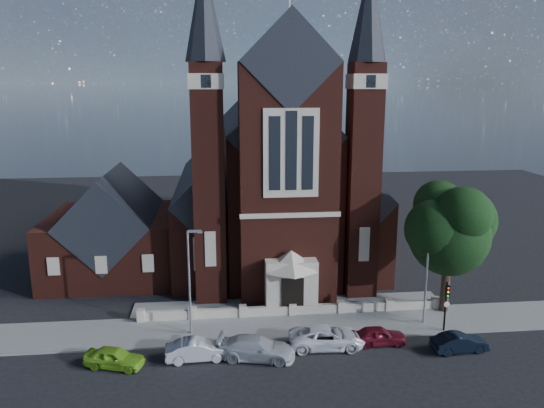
{
  "coord_description": "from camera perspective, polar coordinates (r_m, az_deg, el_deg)",
  "views": [
    {
      "loc": [
        -5.67,
        -32.93,
        18.33
      ],
      "look_at": [
        -1.09,
        12.0,
        8.04
      ],
      "focal_mm": 35.0,
      "sensor_mm": 36.0,
      "label": 1
    }
  ],
  "objects": [
    {
      "name": "church",
      "position": [
        57.07,
        -0.02,
        2.59
      ],
      "size": [
        20.01,
        34.9,
        29.2
      ],
      "color": "#481B13",
      "rests_on": "ground"
    },
    {
      "name": "parish_hall",
      "position": [
        53.9,
        -16.67,
        -3.13
      ],
      "size": [
        12.0,
        12.2,
        10.24
      ],
      "color": "#481B13",
      "rests_on": "ground"
    },
    {
      "name": "street_lamp_right",
      "position": [
        42.44,
        16.45,
        -6.6
      ],
      "size": [
        1.16,
        0.22,
        8.09
      ],
      "color": "gray",
      "rests_on": "ground"
    },
    {
      "name": "car_silver_a",
      "position": [
        37.57,
        -8.01,
        -15.27
      ],
      "size": [
        4.42,
        1.78,
        1.43
      ],
      "primitive_type": "imported",
      "rotation": [
        0.0,
        0.0,
        1.63
      ],
      "color": "#BABBC3",
      "rests_on": "ground"
    },
    {
      "name": "traffic_signal",
      "position": [
        42.14,
        18.25,
        -9.79
      ],
      "size": [
        0.28,
        0.42,
        4.0
      ],
      "color": "black",
      "rests_on": "ground"
    },
    {
      "name": "car_white_suv",
      "position": [
        38.96,
        5.92,
        -14.07
      ],
      "size": [
        5.49,
        2.71,
        1.5
      ],
      "primitive_type": "imported",
      "rotation": [
        0.0,
        0.0,
        1.53
      ],
      "color": "white",
      "rests_on": "ground"
    },
    {
      "name": "street_lamp_left",
      "position": [
        39.46,
        -8.78,
        -7.69
      ],
      "size": [
        1.16,
        0.22,
        8.09
      ],
      "color": "gray",
      "rests_on": "ground"
    },
    {
      "name": "car_dark_red",
      "position": [
        39.94,
        11.42,
        -13.7
      ],
      "size": [
        3.9,
        1.59,
        1.32
      ],
      "primitive_type": "imported",
      "rotation": [
        0.0,
        0.0,
        1.56
      ],
      "color": "maroon",
      "rests_on": "ground"
    },
    {
      "name": "forecourt_paving",
      "position": [
        45.66,
        1.84,
        -10.85
      ],
      "size": [
        26.0,
        3.0,
        0.14
      ],
      "primitive_type": "cube",
      "color": "slate",
      "rests_on": "ground"
    },
    {
      "name": "forecourt_wall",
      "position": [
        43.85,
        2.2,
        -11.89
      ],
      "size": [
        24.0,
        0.4,
        0.9
      ],
      "primitive_type": "cube",
      "color": "#C0AF99",
      "rests_on": "ground"
    },
    {
      "name": "car_navy",
      "position": [
        40.46,
        19.52,
        -13.87
      ],
      "size": [
        4.05,
        1.67,
        1.31
      ],
      "primitive_type": "imported",
      "rotation": [
        0.0,
        0.0,
        1.65
      ],
      "color": "black",
      "rests_on": "ground"
    },
    {
      "name": "car_silver_b",
      "position": [
        37.34,
        -1.68,
        -15.23
      ],
      "size": [
        5.63,
        3.27,
        1.53
      ],
      "primitive_type": "imported",
      "rotation": [
        0.0,
        0.0,
        1.35
      ],
      "color": "#B8BDC1",
      "rests_on": "ground"
    },
    {
      "name": "car_lime_van",
      "position": [
        37.85,
        -16.61,
        -15.55
      ],
      "size": [
        4.27,
        2.66,
        1.36
      ],
      "primitive_type": "imported",
      "rotation": [
        0.0,
        0.0,
        1.28
      ],
      "color": "#79BA25",
      "rests_on": "ground"
    },
    {
      "name": "street_tree",
      "position": [
        44.23,
        18.83,
        -2.77
      ],
      "size": [
        6.4,
        6.6,
        10.7
      ],
      "color": "black",
      "rests_on": "ground"
    },
    {
      "name": "ground",
      "position": [
        51.63,
        0.88,
        -7.97
      ],
      "size": [
        120.0,
        120.0,
        0.0
      ],
      "primitive_type": "plane",
      "color": "black",
      "rests_on": "ground"
    },
    {
      "name": "pavement_strip",
      "position": [
        42.06,
        2.59,
        -13.02
      ],
      "size": [
        60.0,
        5.0,
        0.12
      ],
      "primitive_type": "cube",
      "color": "slate",
      "rests_on": "ground"
    }
  ]
}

